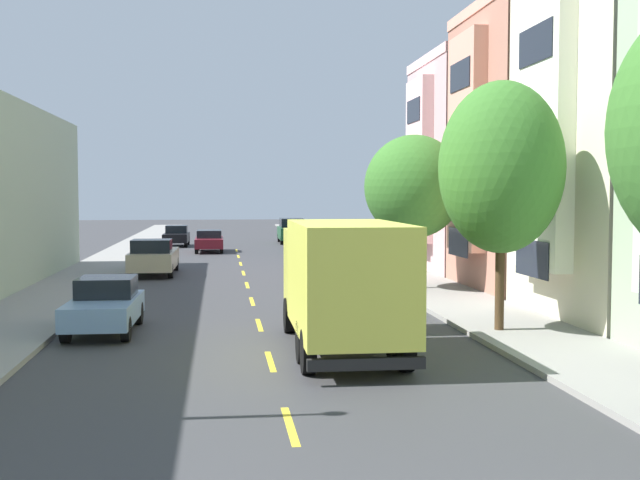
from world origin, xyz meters
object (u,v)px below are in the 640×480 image
Objects in this scene: parked_hatchback_sky at (105,305)px; street_tree_second at (501,168)px; parked_suv_forest at (292,230)px; parked_pickup_champagne at (154,257)px; parked_wagon_teal at (305,240)px; parked_hatchback_black at (177,236)px; street_tree_third at (414,187)px; moving_burgundy_sedan at (209,241)px; delivery_box_truck at (342,277)px.

street_tree_second is at bearing -9.24° from parked_hatchback_sky.
street_tree_second reaches higher than parked_suv_forest.
parked_suv_forest is at bearing 69.12° from parked_pickup_champagne.
parked_wagon_teal is 1.18× the size of parked_hatchback_sky.
parked_pickup_champagne is 1.10× the size of parked_suv_forest.
parked_pickup_champagne reaches higher than parked_hatchback_black.
street_tree_second is 31.09m from parked_wagon_teal.
moving_burgundy_sedan is at bearing 110.50° from street_tree_third.
parked_suv_forest reaches higher than parked_pickup_champagne.
delivery_box_truck reaches higher than parked_suv_forest.
parked_wagon_teal is 8.95m from parked_suv_forest.
parked_hatchback_black is 0.76× the size of parked_pickup_champagne.
parked_hatchback_sky is (-8.78, -29.06, -0.05)m from parked_wagon_teal.
parked_suv_forest is (8.69, 38.01, 0.23)m from parked_hatchback_sky.
parked_hatchback_sky is at bearing -94.80° from moving_burgundy_sedan.
parked_hatchback_sky reaches higher than moving_burgundy_sedan.
parked_pickup_champagne is 15.42m from parked_hatchback_sky.
parked_suv_forest is at bearing 77.12° from parked_hatchback_sky.
street_tree_second is 1.12× the size of street_tree_third.
delivery_box_truck is 33.40m from moving_burgundy_sedan.
street_tree_second is 0.94× the size of delivery_box_truck.
street_tree_second is 5.62m from delivery_box_truck.
parked_pickup_champagne is 1.32× the size of parked_hatchback_sky.
parked_hatchback_black is (-10.64, 27.89, -3.35)m from street_tree_third.
parked_pickup_champagne is at bearing 121.74° from street_tree_second.
delivery_box_truck is at bearing -29.83° from parked_hatchback_sky.
parked_pickup_champagne reaches higher than parked_wagon_teal.
parked_hatchback_sky is at bearing 150.17° from delivery_box_truck.
parked_hatchback_sky is 0.83× the size of parked_suv_forest.
parked_suv_forest is 10.37m from moving_burgundy_sedan.
street_tree_third is 0.84× the size of delivery_box_truck.
parked_suv_forest is at bearing 15.25° from parked_hatchback_black.
parked_pickup_champagne is at bearing -110.88° from parked_suv_forest.
parked_hatchback_black is at bearing 142.95° from parked_wagon_teal.
moving_burgundy_sedan is at bearing -126.70° from parked_suv_forest.
moving_burgundy_sedan is (2.44, -5.96, -0.01)m from parked_hatchback_black.
parked_hatchback_black is (-10.64, 37.39, -3.78)m from street_tree_second.
street_tree_second is at bearing -74.11° from parked_hatchback_black.
delivery_box_truck is at bearing -83.81° from moving_burgundy_sedan.
street_tree_third is 1.33× the size of moving_burgundy_sedan.
street_tree_second is 20.52m from parked_pickup_champagne.
street_tree_second is 9.51m from street_tree_third.
parked_wagon_teal is at bearing -5.74° from moving_burgundy_sedan.
parked_wagon_teal is 0.98× the size of parked_suv_forest.
street_tree_second is 32.71m from moving_burgundy_sedan.
delivery_box_truck is at bearing -93.58° from parked_suv_forest.
street_tree_third is at bearing 67.77° from delivery_box_truck.
street_tree_second is 11.48m from parked_hatchback_sky.
moving_burgundy_sedan is (-6.29, 0.63, -0.05)m from parked_wagon_teal.
parked_pickup_champagne is at bearing 89.72° from parked_hatchback_sky.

